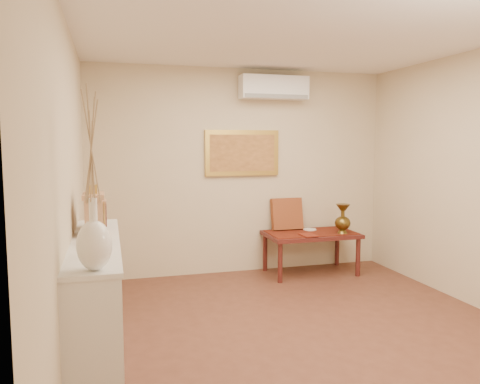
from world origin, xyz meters
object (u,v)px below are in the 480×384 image
object	(u,v)px
brass_urn_tall	(343,216)
display_ledge	(97,301)
white_vase	(92,179)
wooden_chest	(97,214)
mantel_clock	(94,213)
low_table	(311,237)

from	to	relation	value
brass_urn_tall	display_ledge	size ratio (longest dim) A/B	0.23
white_vase	brass_urn_tall	world-z (taller)	white_vase
white_vase	wooden_chest	distance (m)	1.53
mantel_clock	low_table	xyz separation A→B (m)	(2.68, 1.62, -0.67)
display_ledge	wooden_chest	bearing A→B (deg)	88.82
display_ledge	wooden_chest	size ratio (longest dim) A/B	8.28
brass_urn_tall	mantel_clock	xyz separation A→B (m)	(-3.04, -1.44, 0.36)
white_vase	display_ledge	bearing A→B (deg)	91.60
display_ledge	brass_urn_tall	bearing A→B (deg)	29.21
white_vase	display_ledge	distance (m)	1.37
white_vase	brass_urn_tall	bearing A→B (deg)	40.75
brass_urn_tall	mantel_clock	distance (m)	3.39
display_ledge	mantel_clock	world-z (taller)	mantel_clock
white_vase	wooden_chest	bearing A→B (deg)	90.51
wooden_chest	white_vase	bearing A→B (deg)	-89.49
mantel_clock	low_table	distance (m)	3.20
brass_urn_tall	display_ledge	world-z (taller)	brass_urn_tall
brass_urn_tall	wooden_chest	bearing A→B (deg)	-159.61
display_ledge	mantel_clock	xyz separation A→B (m)	(-0.00, 0.26, 0.66)
mantel_clock	brass_urn_tall	bearing A→B (deg)	25.30
wooden_chest	low_table	xyz separation A→B (m)	(2.66, 1.31, -0.62)
white_vase	low_table	size ratio (longest dim) A/B	0.90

